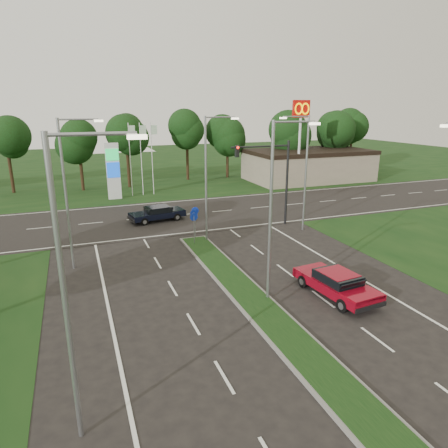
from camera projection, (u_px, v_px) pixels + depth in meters
name	position (u px, v px, depth m)	size (l,w,h in m)	color
ground	(321.00, 372.00, 14.97)	(160.00, 160.00, 0.00)	black
verge_far	(126.00, 169.00, 64.34)	(160.00, 50.00, 0.02)	black
cross_road	(171.00, 216.00, 36.51)	(160.00, 12.00, 0.02)	black
median_kerb	(272.00, 320.00, 18.54)	(2.00, 26.00, 0.12)	slate
commercial_building	(308.00, 165.00, 54.20)	(16.00, 9.00, 4.00)	gray
streetlight_median_near	(274.00, 204.00, 19.27)	(2.53, 0.22, 9.00)	gray
streetlight_median_far	(209.00, 173.00, 28.25)	(2.53, 0.22, 9.00)	gray
streetlight_left_near	(71.00, 280.00, 10.72)	(2.53, 0.22, 9.00)	gray
streetlight_left_far	(69.00, 187.00, 23.29)	(2.53, 0.22, 9.00)	gray
streetlight_right_far	(304.00, 167.00, 30.90)	(2.53, 0.22, 9.00)	gray
traffic_signal	(273.00, 170.00, 32.26)	(5.10, 0.42, 7.00)	black
median_signs	(194.00, 219.00, 29.21)	(1.16, 1.76, 2.38)	gray
gas_pylon	(115.00, 170.00, 42.45)	(5.80, 1.26, 8.00)	silver
mcdonalds_sign	(301.00, 121.00, 47.55)	(2.20, 0.47, 10.40)	silver
treeline_far	(139.00, 131.00, 48.94)	(6.00, 6.00, 9.90)	black
red_sedan	(336.00, 283.00, 20.85)	(2.45, 5.03, 1.34)	maroon
navy_sedan	(157.00, 213.00, 34.79)	(4.91, 2.65, 1.28)	black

